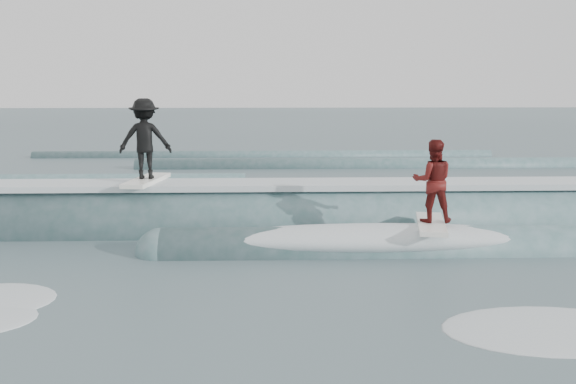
{
  "coord_description": "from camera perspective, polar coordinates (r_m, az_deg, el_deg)",
  "views": [
    {
      "loc": [
        -0.45,
        -8.69,
        3.58
      ],
      "look_at": [
        0.0,
        5.66,
        1.1
      ],
      "focal_mm": 40.0,
      "sensor_mm": 36.0,
      "label": 1
    }
  ],
  "objects": [
    {
      "name": "ground",
      "position": [
        9.41,
        1.11,
        -12.58
      ],
      "size": [
        160.0,
        160.0,
        0.0
      ],
      "primitive_type": "plane",
      "color": "#394A53",
      "rests_on": "ground"
    },
    {
      "name": "breaking_wave",
      "position": [
        15.41,
        1.04,
        -3.46
      ],
      "size": [
        20.13,
        3.89,
        2.22
      ],
      "color": "#395F60",
      "rests_on": "ground"
    },
    {
      "name": "surfer_black",
      "position": [
        15.69,
        -12.59,
        4.42
      ],
      "size": [
        1.28,
        2.06,
        2.01
      ],
      "color": "white",
      "rests_on": "ground"
    },
    {
      "name": "surfer_red",
      "position": [
        13.76,
        12.73,
        0.59
      ],
      "size": [
        0.91,
        2.07,
        1.84
      ],
      "color": "white",
      "rests_on": "ground"
    },
    {
      "name": "whitewater",
      "position": [
        9.19,
        11.05,
        -13.33
      ],
      "size": [
        15.46,
        6.5,
        0.1
      ],
      "color": "silver",
      "rests_on": "ground"
    },
    {
      "name": "far_swells",
      "position": [
        26.63,
        -5.19,
        2.04
      ],
      "size": [
        39.28,
        8.65,
        0.8
      ],
      "color": "#395F60",
      "rests_on": "ground"
    }
  ]
}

